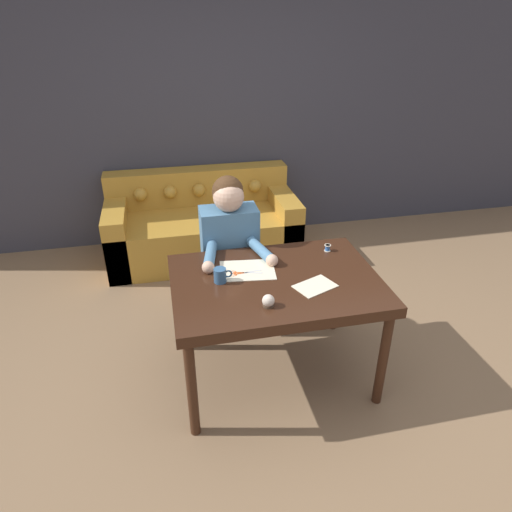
{
  "coord_description": "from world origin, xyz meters",
  "views": [
    {
      "loc": [
        -0.72,
        -2.31,
        2.2
      ],
      "look_at": [
        -0.19,
        0.12,
        0.85
      ],
      "focal_mm": 32.0,
      "sensor_mm": 36.0,
      "label": 1
    }
  ],
  "objects_px": {
    "pin_cushion": "(268,301)",
    "dining_table": "(276,290)",
    "mug": "(220,275)",
    "couch": "(203,226)",
    "scissors": "(240,273)",
    "thread_spool": "(328,248)",
    "person": "(230,256)"
  },
  "relations": [
    {
      "from": "pin_cushion",
      "to": "dining_table",
      "type": "bearing_deg",
      "value": 67.04
    },
    {
      "from": "dining_table",
      "to": "pin_cushion",
      "type": "xyz_separation_m",
      "value": [
        -0.11,
        -0.27,
        0.11
      ]
    },
    {
      "from": "dining_table",
      "to": "pin_cushion",
      "type": "bearing_deg",
      "value": -112.96
    },
    {
      "from": "mug",
      "to": "pin_cushion",
      "type": "relative_size",
      "value": 1.58
    },
    {
      "from": "dining_table",
      "to": "mug",
      "type": "relative_size",
      "value": 11.24
    },
    {
      "from": "pin_cushion",
      "to": "couch",
      "type": "bearing_deg",
      "value": 94.1
    },
    {
      "from": "scissors",
      "to": "thread_spool",
      "type": "height_order",
      "value": "thread_spool"
    },
    {
      "from": "person",
      "to": "mug",
      "type": "distance_m",
      "value": 0.58
    },
    {
      "from": "mug",
      "to": "thread_spool",
      "type": "xyz_separation_m",
      "value": [
        0.77,
        0.24,
        -0.02
      ]
    },
    {
      "from": "dining_table",
      "to": "mug",
      "type": "distance_m",
      "value": 0.36
    },
    {
      "from": "scissors",
      "to": "pin_cushion",
      "type": "xyz_separation_m",
      "value": [
        0.09,
        -0.38,
        0.03
      ]
    },
    {
      "from": "couch",
      "to": "person",
      "type": "height_order",
      "value": "person"
    },
    {
      "from": "couch",
      "to": "mug",
      "type": "xyz_separation_m",
      "value": [
        -0.07,
        -1.81,
        0.5
      ]
    },
    {
      "from": "couch",
      "to": "scissors",
      "type": "distance_m",
      "value": 1.8
    },
    {
      "from": "dining_table",
      "to": "thread_spool",
      "type": "xyz_separation_m",
      "value": [
        0.43,
        0.28,
        0.1
      ]
    },
    {
      "from": "couch",
      "to": "thread_spool",
      "type": "distance_m",
      "value": 1.79
    },
    {
      "from": "pin_cushion",
      "to": "person",
      "type": "bearing_deg",
      "value": 95.18
    },
    {
      "from": "dining_table",
      "to": "scissors",
      "type": "bearing_deg",
      "value": 151.1
    },
    {
      "from": "scissors",
      "to": "mug",
      "type": "relative_size",
      "value": 1.8
    },
    {
      "from": "scissors",
      "to": "thread_spool",
      "type": "xyz_separation_m",
      "value": [
        0.64,
        0.17,
        0.02
      ]
    },
    {
      "from": "couch",
      "to": "thread_spool",
      "type": "relative_size",
      "value": 40.38
    },
    {
      "from": "dining_table",
      "to": "couch",
      "type": "relative_size",
      "value": 0.7
    },
    {
      "from": "person",
      "to": "mug",
      "type": "relative_size",
      "value": 10.8
    },
    {
      "from": "dining_table",
      "to": "pin_cushion",
      "type": "distance_m",
      "value": 0.31
    },
    {
      "from": "scissors",
      "to": "thread_spool",
      "type": "relative_size",
      "value": 4.52
    },
    {
      "from": "couch",
      "to": "thread_spool",
      "type": "bearing_deg",
      "value": -65.97
    },
    {
      "from": "dining_table",
      "to": "mug",
      "type": "xyz_separation_m",
      "value": [
        -0.33,
        0.04,
        0.12
      ]
    },
    {
      "from": "person",
      "to": "mug",
      "type": "bearing_deg",
      "value": -105.09
    },
    {
      "from": "mug",
      "to": "dining_table",
      "type": "bearing_deg",
      "value": -7.27
    },
    {
      "from": "person",
      "to": "thread_spool",
      "type": "height_order",
      "value": "person"
    },
    {
      "from": "dining_table",
      "to": "person",
      "type": "bearing_deg",
      "value": 108.28
    },
    {
      "from": "couch",
      "to": "scissors",
      "type": "bearing_deg",
      "value": -87.89
    }
  ]
}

